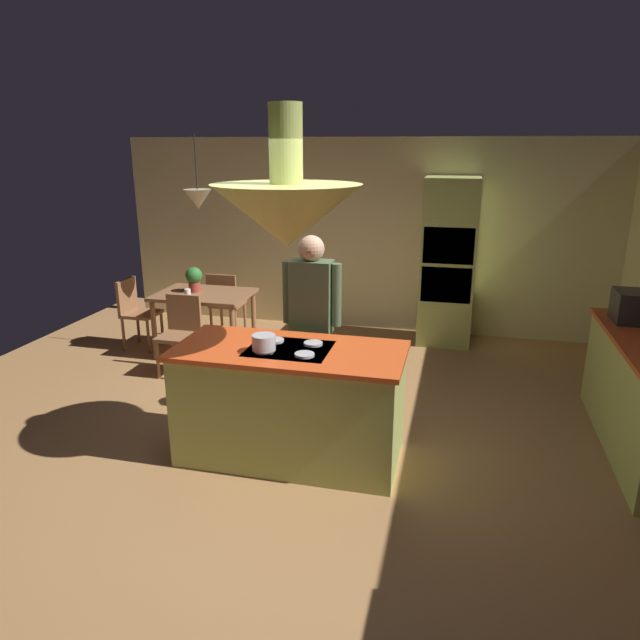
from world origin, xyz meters
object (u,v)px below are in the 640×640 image
object	(u,v)px
dining_table	(204,301)
chair_by_back_wall	(225,300)
oven_tower	(448,262)
potted_plant_on_table	(194,278)
kitchen_island	(290,403)
person_at_island	(312,317)
cooking_pot_on_cooktop	(264,343)
chair_facing_island	(181,329)
cup_on_table	(188,293)
chair_at_corner	(135,309)

from	to	relation	value
dining_table	chair_by_back_wall	size ratio (longest dim) A/B	1.28
oven_tower	potted_plant_on_table	bearing A→B (deg)	-159.33
oven_tower	potted_plant_on_table	xyz separation A→B (m)	(-2.93, -1.11, -0.11)
kitchen_island	dining_table	xyz separation A→B (m)	(-1.70, 2.10, 0.18)
person_at_island	cooking_pot_on_cooktop	world-z (taller)	person_at_island
oven_tower	chair_facing_island	xyz separation A→B (m)	(-2.80, -1.77, -0.54)
dining_table	cooking_pot_on_cooktop	world-z (taller)	cooking_pot_on_cooktop
person_at_island	chair_by_back_wall	bearing A→B (deg)	129.98
potted_plant_on_table	cooking_pot_on_cooktop	bearing A→B (deg)	-53.64
potted_plant_on_table	dining_table	bearing A→B (deg)	-16.33
potted_plant_on_table	cup_on_table	xyz separation A→B (m)	(0.03, -0.24, -0.12)
oven_tower	potted_plant_on_table	size ratio (longest dim) A/B	6.94
oven_tower	chair_at_corner	bearing A→B (deg)	-162.98
kitchen_island	chair_facing_island	world-z (taller)	kitchen_island
kitchen_island	person_at_island	size ratio (longest dim) A/B	1.05
dining_table	cup_on_table	size ratio (longest dim) A/B	12.33
potted_plant_on_table	chair_facing_island	bearing A→B (deg)	-78.92
kitchen_island	cup_on_table	distance (m)	2.64
chair_at_corner	potted_plant_on_table	xyz separation A→B (m)	(0.80, 0.04, 0.42)
person_at_island	oven_tower	bearing A→B (deg)	66.72
kitchen_island	chair_at_corner	world-z (taller)	kitchen_island
chair_at_corner	oven_tower	bearing A→B (deg)	-72.98
kitchen_island	oven_tower	bearing A→B (deg)	71.26
kitchen_island	chair_at_corner	bearing A→B (deg)	141.43
kitchen_island	chair_facing_island	distance (m)	2.25
oven_tower	chair_facing_island	world-z (taller)	oven_tower
oven_tower	dining_table	xyz separation A→B (m)	(-2.80, -1.14, -0.39)
chair_facing_island	cup_on_table	world-z (taller)	chair_facing_island
chair_at_corner	cooking_pot_on_cooktop	xyz separation A→B (m)	(2.47, -2.23, 0.52)
cup_on_table	cooking_pot_on_cooktop	bearing A→B (deg)	-50.97
kitchen_island	potted_plant_on_table	xyz separation A→B (m)	(-1.83, 2.14, 0.45)
chair_by_back_wall	potted_plant_on_table	world-z (taller)	potted_plant_on_table
cup_on_table	dining_table	bearing A→B (deg)	62.65
chair_by_back_wall	cup_on_table	size ratio (longest dim) A/B	9.67
oven_tower	chair_by_back_wall	bearing A→B (deg)	-169.50
oven_tower	person_at_island	xyz separation A→B (m)	(-1.10, -2.55, -0.05)
kitchen_island	potted_plant_on_table	distance (m)	2.85
kitchen_island	person_at_island	xyz separation A→B (m)	(0.00, 0.69, 0.52)
person_at_island	cup_on_table	distance (m)	2.18
kitchen_island	chair_at_corner	size ratio (longest dim) A/B	2.07
chair_at_corner	potted_plant_on_table	size ratio (longest dim) A/B	2.90
person_at_island	chair_by_back_wall	size ratio (longest dim) A/B	1.98
cup_on_table	person_at_island	bearing A→B (deg)	-33.71
chair_facing_island	kitchen_island	bearing A→B (deg)	-40.96
dining_table	cooking_pot_on_cooktop	distance (m)	2.73
oven_tower	cup_on_table	bearing A→B (deg)	-155.16
chair_by_back_wall	potted_plant_on_table	bearing A→B (deg)	77.53
kitchen_island	cup_on_table	size ratio (longest dim) A/B	20.05
kitchen_island	cup_on_table	bearing A→B (deg)	133.54
cooking_pot_on_cooktop	chair_by_back_wall	bearing A→B (deg)	118.35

